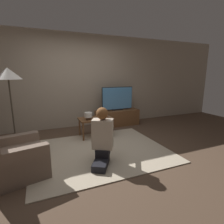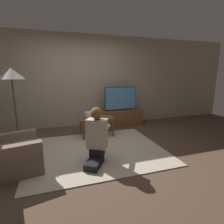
{
  "view_description": "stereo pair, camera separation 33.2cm",
  "coord_description": "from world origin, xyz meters",
  "views": [
    {
      "loc": [
        -1.03,
        -3.06,
        1.5
      ],
      "look_at": [
        0.48,
        0.55,
        0.65
      ],
      "focal_mm": 28.0,
      "sensor_mm": 36.0,
      "label": 1
    },
    {
      "loc": [
        -0.72,
        -3.18,
        1.5
      ],
      "look_at": [
        0.48,
        0.55,
        0.65
      ],
      "focal_mm": 28.0,
      "sensor_mm": 36.0,
      "label": 2
    }
  ],
  "objects": [
    {
      "name": "armchair",
      "position": [
        -1.44,
        -0.32,
        0.27
      ],
      "size": [
        0.89,
        0.92,
        0.82
      ],
      "rotation": [
        0.0,
        0.0,
        1.79
      ],
      "color": "#7A6656",
      "rests_on": "ground_plane"
    },
    {
      "name": "ground_plane",
      "position": [
        0.0,
        0.0,
        0.0
      ],
      "size": [
        10.0,
        10.0,
        0.0
      ],
      "primitive_type": "plane",
      "color": "brown"
    },
    {
      "name": "person_kneeling",
      "position": [
        -0.11,
        -0.45,
        0.49
      ],
      "size": [
        0.62,
        0.81,
        0.96
      ],
      "rotation": [
        0.0,
        0.0,
        2.61
      ],
      "color": "black",
      "rests_on": "rug"
    },
    {
      "name": "tv_stand",
      "position": [
        1.06,
        1.53,
        0.23
      ],
      "size": [
        1.29,
        0.4,
        0.46
      ],
      "color": "brown",
      "rests_on": "ground_plane"
    },
    {
      "name": "rug",
      "position": [
        0.0,
        0.0,
        0.01
      ],
      "size": [
        2.58,
        2.1,
        0.02
      ],
      "color": "#BCAD93",
      "rests_on": "ground_plane"
    },
    {
      "name": "coffee_table",
      "position": [
        0.18,
        0.84,
        0.41
      ],
      "size": [
        0.8,
        0.47,
        0.47
      ],
      "color": "brown",
      "rests_on": "ground_plane"
    },
    {
      "name": "wall_back",
      "position": [
        0.0,
        1.93,
        1.3
      ],
      "size": [
        10.0,
        0.06,
        2.6
      ],
      "color": "tan",
      "rests_on": "ground_plane"
    },
    {
      "name": "tv",
      "position": [
        1.06,
        1.53,
        0.81
      ],
      "size": [
        0.95,
        0.08,
        0.68
      ],
      "color": "black",
      "rests_on": "tv_stand"
    },
    {
      "name": "floor_lamp",
      "position": [
        -1.56,
        0.92,
        1.44
      ],
      "size": [
        0.52,
        0.52,
        1.63
      ],
      "color": "#4C4233",
      "rests_on": "ground_plane"
    },
    {
      "name": "table_lamp",
      "position": [
        -0.02,
        0.76,
        0.57
      ],
      "size": [
        0.18,
        0.18,
        0.17
      ],
      "color": "#4C3823",
      "rests_on": "coffee_table"
    }
  ]
}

